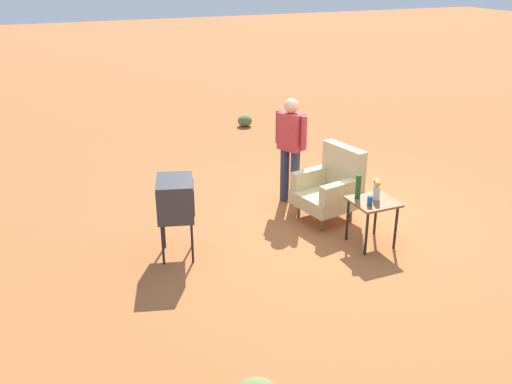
% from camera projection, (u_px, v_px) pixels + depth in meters
% --- Properties ---
extents(ground_plane, '(60.00, 60.00, 0.00)m').
position_uv_depth(ground_plane, '(335.00, 218.00, 8.11)').
color(ground_plane, '#AD6033').
extents(armchair, '(0.90, 0.91, 1.06)m').
position_uv_depth(armchair, '(331.00, 186.00, 7.93)').
color(armchair, brown).
rests_on(armchair, ground).
extents(side_table, '(0.56, 0.56, 0.63)m').
position_uv_depth(side_table, '(373.00, 207.00, 7.16)').
color(side_table, black).
rests_on(side_table, ground).
extents(tv_on_stand, '(0.70, 0.59, 1.03)m').
position_uv_depth(tv_on_stand, '(176.00, 199.00, 6.80)').
color(tv_on_stand, black).
rests_on(tv_on_stand, ground).
extents(person_standing, '(0.53, 0.35, 1.64)m').
position_uv_depth(person_standing, '(291.00, 145.00, 8.28)').
color(person_standing, '#2D3347').
rests_on(person_standing, ground).
extents(bottle_short_clear, '(0.06, 0.06, 0.20)m').
position_uv_depth(bottle_short_clear, '(376.00, 187.00, 7.29)').
color(bottle_short_clear, silver).
rests_on(bottle_short_clear, side_table).
extents(bottle_wine_green, '(0.07, 0.07, 0.32)m').
position_uv_depth(bottle_wine_green, '(358.00, 187.00, 7.14)').
color(bottle_wine_green, '#1E5623').
rests_on(bottle_wine_green, side_table).
extents(soda_can_blue, '(0.07, 0.07, 0.12)m').
position_uv_depth(soda_can_blue, '(370.00, 201.00, 6.96)').
color(soda_can_blue, blue).
rests_on(soda_can_blue, side_table).
extents(flower_vase, '(0.15, 0.10, 0.27)m').
position_uv_depth(flower_vase, '(377.00, 189.00, 7.10)').
color(flower_vase, silver).
rests_on(flower_vase, side_table).
extents(shrub_near, '(0.32, 0.32, 0.25)m').
position_uv_depth(shrub_near, '(245.00, 121.00, 12.51)').
color(shrub_near, '#516B38').
rests_on(shrub_near, ground).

